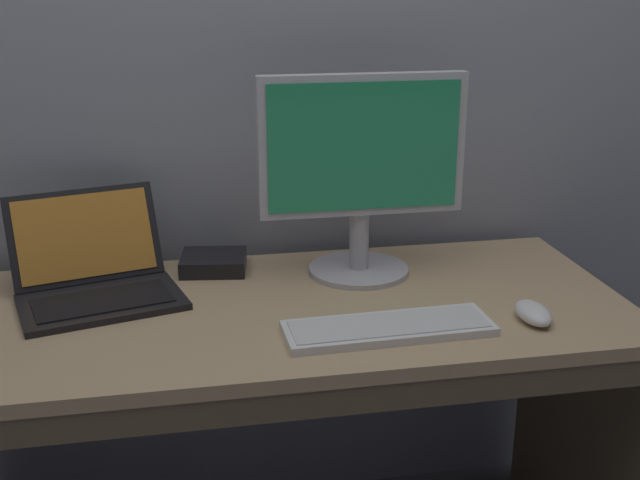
# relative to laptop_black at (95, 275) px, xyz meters

# --- Properties ---
(desk) EXTENTS (1.46, 0.64, 0.72)m
(desk) POSITION_rel_laptop_black_xyz_m (0.39, -0.13, -0.24)
(desk) COLOR tan
(desk) RESTS_ON ground
(laptop_black) EXTENTS (0.39, 0.37, 0.21)m
(laptop_black) POSITION_rel_laptop_black_xyz_m (0.00, 0.00, 0.00)
(laptop_black) COLOR black
(laptop_black) RESTS_ON desk
(external_monitor) EXTENTS (0.46, 0.23, 0.46)m
(external_monitor) POSITION_rel_laptop_black_xyz_m (0.59, 0.02, 0.21)
(external_monitor) COLOR #B7B7BC
(external_monitor) RESTS_ON desk
(wired_keyboard) EXTENTS (0.41, 0.14, 0.02)m
(wired_keyboard) POSITION_rel_laptop_black_xyz_m (0.57, -0.29, -0.04)
(wired_keyboard) COLOR white
(wired_keyboard) RESTS_ON desk
(computer_mouse) EXTENTS (0.07, 0.12, 0.04)m
(computer_mouse) POSITION_rel_laptop_black_xyz_m (0.87, -0.30, -0.03)
(computer_mouse) COLOR white
(computer_mouse) RESTS_ON desk
(external_drive_box) EXTENTS (0.17, 0.15, 0.04)m
(external_drive_box) POSITION_rel_laptop_black_xyz_m (0.26, 0.11, -0.03)
(external_drive_box) COLOR black
(external_drive_box) RESTS_ON desk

